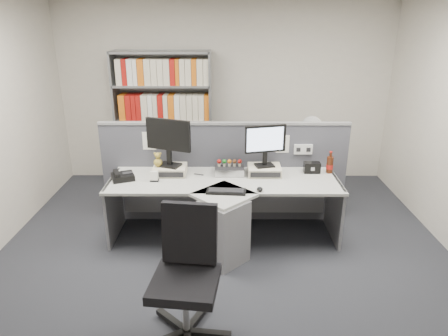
{
  "coord_description": "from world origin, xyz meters",
  "views": [
    {
      "loc": [
        0.02,
        -3.41,
        2.45
      ],
      "look_at": [
        0.0,
        0.65,
        0.92
      ],
      "focal_mm": 32.37,
      "sensor_mm": 36.0,
      "label": 1
    }
  ],
  "objects_px": {
    "keyboard": "(226,191)",
    "desk_phone": "(122,176)",
    "filing_cabinet": "(308,172)",
    "office_chair": "(187,271)",
    "cola_bottle": "(330,165)",
    "monitor_left": "(168,139)",
    "desktop_pc": "(229,169)",
    "monitor_right": "(265,142)",
    "mouse": "(260,189)",
    "desk_fan": "(311,129)",
    "shelving_unit": "(164,122)",
    "speaker": "(312,167)",
    "desk_calendar": "(154,177)",
    "desk": "(224,209)"
  },
  "relations": [
    {
      "from": "filing_cabinet",
      "to": "keyboard",
      "type": "bearing_deg",
      "value": -127.37
    },
    {
      "from": "keyboard",
      "to": "shelving_unit",
      "type": "xyz_separation_m",
      "value": [
        -0.92,
        1.99,
        0.24
      ]
    },
    {
      "from": "mouse",
      "to": "desk_fan",
      "type": "distance_m",
      "value": 1.73
    },
    {
      "from": "speaker",
      "to": "shelving_unit",
      "type": "bearing_deg",
      "value": 143.95
    },
    {
      "from": "desktop_pc",
      "to": "filing_cabinet",
      "type": "bearing_deg",
      "value": 40.58
    },
    {
      "from": "filing_cabinet",
      "to": "office_chair",
      "type": "distance_m",
      "value": 3.11
    },
    {
      "from": "monitor_left",
      "to": "speaker",
      "type": "distance_m",
      "value": 1.71
    },
    {
      "from": "desk_phone",
      "to": "office_chair",
      "type": "bearing_deg",
      "value": -60.6
    },
    {
      "from": "keyboard",
      "to": "speaker",
      "type": "bearing_deg",
      "value": 30.02
    },
    {
      "from": "desktop_pc",
      "to": "desk_phone",
      "type": "distance_m",
      "value": 1.23
    },
    {
      "from": "mouse",
      "to": "desk_fan",
      "type": "height_order",
      "value": "desk_fan"
    },
    {
      "from": "monitor_left",
      "to": "keyboard",
      "type": "bearing_deg",
      "value": -38.69
    },
    {
      "from": "desk",
      "to": "cola_bottle",
      "type": "bearing_deg",
      "value": 19.55
    },
    {
      "from": "desk_fan",
      "to": "desk_calendar",
      "type": "bearing_deg",
      "value": -148.07
    },
    {
      "from": "keyboard",
      "to": "desk",
      "type": "bearing_deg",
      "value": 99.45
    },
    {
      "from": "desktop_pc",
      "to": "speaker",
      "type": "distance_m",
      "value": 0.97
    },
    {
      "from": "desk",
      "to": "monitor_left",
      "type": "distance_m",
      "value": 1.01
    },
    {
      "from": "shelving_unit",
      "to": "desk_fan",
      "type": "bearing_deg",
      "value": -12.07
    },
    {
      "from": "mouse",
      "to": "desktop_pc",
      "type": "bearing_deg",
      "value": 121.32
    },
    {
      "from": "desktop_pc",
      "to": "desk_fan",
      "type": "xyz_separation_m",
      "value": [
        1.14,
        0.98,
        0.23
      ]
    },
    {
      "from": "monitor_right",
      "to": "desk_phone",
      "type": "distance_m",
      "value": 1.66
    },
    {
      "from": "monitor_left",
      "to": "desktop_pc",
      "type": "height_order",
      "value": "monitor_left"
    },
    {
      "from": "monitor_left",
      "to": "shelving_unit",
      "type": "relative_size",
      "value": 0.28
    },
    {
      "from": "monitor_right",
      "to": "keyboard",
      "type": "relative_size",
      "value": 1.15
    },
    {
      "from": "monitor_left",
      "to": "cola_bottle",
      "type": "bearing_deg",
      "value": 1.72
    },
    {
      "from": "monitor_right",
      "to": "desk_calendar",
      "type": "relative_size",
      "value": 4.21
    },
    {
      "from": "speaker",
      "to": "desktop_pc",
      "type": "bearing_deg",
      "value": -178.94
    },
    {
      "from": "monitor_right",
      "to": "keyboard",
      "type": "xyz_separation_m",
      "value": [
        -0.44,
        -0.52,
        -0.38
      ]
    },
    {
      "from": "monitor_right",
      "to": "speaker",
      "type": "height_order",
      "value": "monitor_right"
    },
    {
      "from": "keyboard",
      "to": "filing_cabinet",
      "type": "height_order",
      "value": "keyboard"
    },
    {
      "from": "office_chair",
      "to": "cola_bottle",
      "type": "bearing_deg",
      "value": 49.16
    },
    {
      "from": "speaker",
      "to": "filing_cabinet",
      "type": "relative_size",
      "value": 0.27
    },
    {
      "from": "desk_calendar",
      "to": "cola_bottle",
      "type": "height_order",
      "value": "cola_bottle"
    },
    {
      "from": "desk",
      "to": "shelving_unit",
      "type": "bearing_deg",
      "value": 115.96
    },
    {
      "from": "mouse",
      "to": "shelving_unit",
      "type": "height_order",
      "value": "shelving_unit"
    },
    {
      "from": "monitor_left",
      "to": "desktop_pc",
      "type": "relative_size",
      "value": 1.66
    },
    {
      "from": "cola_bottle",
      "to": "desktop_pc",
      "type": "bearing_deg",
      "value": -179.25
    },
    {
      "from": "monitor_left",
      "to": "speaker",
      "type": "height_order",
      "value": "monitor_left"
    },
    {
      "from": "keyboard",
      "to": "desk_phone",
      "type": "height_order",
      "value": "desk_phone"
    },
    {
      "from": "monitor_right",
      "to": "shelving_unit",
      "type": "xyz_separation_m",
      "value": [
        -1.37,
        1.47,
        -0.13
      ]
    },
    {
      "from": "desktop_pc",
      "to": "cola_bottle",
      "type": "distance_m",
      "value": 1.18
    },
    {
      "from": "desk_fan",
      "to": "office_chair",
      "type": "height_order",
      "value": "desk_fan"
    },
    {
      "from": "desk_calendar",
      "to": "shelving_unit",
      "type": "bearing_deg",
      "value": 94.11
    },
    {
      "from": "desk_calendar",
      "to": "shelving_unit",
      "type": "xyz_separation_m",
      "value": [
        -0.12,
        1.68,
        0.21
      ]
    },
    {
      "from": "mouse",
      "to": "desk_fan",
      "type": "bearing_deg",
      "value": 61.26
    },
    {
      "from": "desk",
      "to": "desktop_pc",
      "type": "bearing_deg",
      "value": 81.77
    },
    {
      "from": "filing_cabinet",
      "to": "office_chair",
      "type": "bearing_deg",
      "value": -118.61
    },
    {
      "from": "cola_bottle",
      "to": "shelving_unit",
      "type": "height_order",
      "value": "shelving_unit"
    },
    {
      "from": "shelving_unit",
      "to": "monitor_left",
      "type": "bearing_deg",
      "value": -79.61
    },
    {
      "from": "monitor_right",
      "to": "shelving_unit",
      "type": "relative_size",
      "value": 0.24
    }
  ]
}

